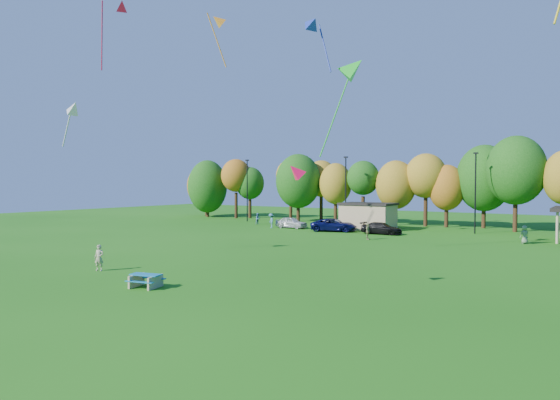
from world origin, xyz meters
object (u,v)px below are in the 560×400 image
Objects in this scene: kite_flyer at (99,258)px; car_a at (291,223)px; picnic_table at (146,280)px; car_d at (381,228)px; car_b at (334,225)px; car_c at (334,225)px.

car_a is at bearing 75.54° from kite_flyer.
picnic_table is 0.48× the size of car_a.
car_a is 0.92× the size of car_d.
car_d is (6.40, -0.96, -0.00)m from car_b.
kite_flyer is 31.69m from car_c.
car_b is at bearing -85.75° from car_a.
car_d is (5.88, 0.03, -0.09)m from car_c.
picnic_table is 0.37× the size of car_c.
car_d is (12.24, -0.74, -0.05)m from car_a.
car_a reaches higher than car_b.
car_d is at bearing 53.94° from kite_flyer.
kite_flyer is 0.32× the size of car_c.
car_b reaches higher than car_d.
car_a is 6.40m from car_c.
picnic_table is 34.04m from car_c.
car_a is at bearing 96.25° from picnic_table.
car_c is (-5.85, 33.53, 0.32)m from picnic_table.
car_c is at bearing -94.86° from car_a.
picnic_table is 0.49× the size of car_b.
picnic_table is at bearing 171.32° from car_c.
car_a is (-12.21, 34.31, 0.28)m from picnic_table.
picnic_table is 0.44× the size of car_d.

